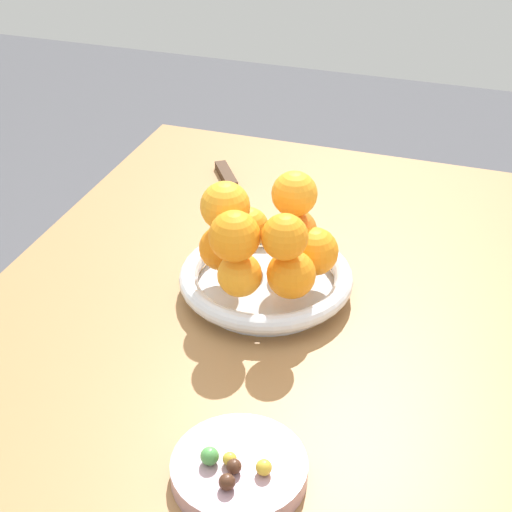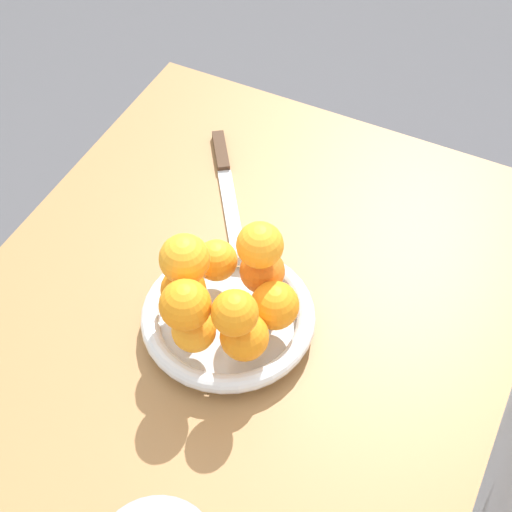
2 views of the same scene
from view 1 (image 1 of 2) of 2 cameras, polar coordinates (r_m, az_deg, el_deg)
name	(u,v)px [view 1 (image 1 of 2)]	position (r m, az deg, el deg)	size (l,w,h in m)	color
dining_table	(253,367)	(1.11, -0.25, -8.07)	(1.10, 0.76, 0.74)	#9E7042
fruit_bowl	(269,281)	(1.08, 0.97, -1.80)	(0.24, 0.24, 0.04)	silver
candy_dish	(239,470)	(0.84, -1.24, -15.28)	(0.14, 0.14, 0.02)	#B28C99
orange_0	(222,248)	(1.06, -2.50, 0.58)	(0.06, 0.06, 0.06)	orange
orange_1	(240,275)	(1.01, -1.20, -1.37)	(0.06, 0.06, 0.06)	orange
orange_2	(291,274)	(1.01, 2.58, -1.34)	(0.06, 0.06, 0.06)	orange
orange_3	(314,251)	(1.05, 4.25, 0.33)	(0.07, 0.07, 0.07)	orange
orange_4	(295,231)	(1.10, 2.84, 1.86)	(0.06, 0.06, 0.06)	orange
orange_5	(248,227)	(1.11, -0.56, 2.09)	(0.06, 0.06, 0.06)	orange
orange_6	(234,236)	(0.97, -1.58, 1.45)	(0.07, 0.07, 0.07)	orange
orange_7	(225,206)	(1.03, -2.26, 3.64)	(0.07, 0.07, 0.07)	orange
orange_8	(294,194)	(1.06, 2.81, 4.54)	(0.06, 0.06, 0.06)	orange
orange_9	(285,236)	(0.97, 2.14, 1.46)	(0.06, 0.06, 0.06)	orange
candy_ball_0	(210,456)	(0.83, -3.39, -14.32)	(0.02, 0.02, 0.02)	#4C9947
candy_ball_1	(234,466)	(0.82, -1.61, -15.05)	(0.02, 0.02, 0.02)	#472819
candy_ball_2	(264,467)	(0.82, 0.57, -15.12)	(0.02, 0.02, 0.02)	gold
candy_ball_3	(227,482)	(0.80, -2.12, -16.11)	(0.02, 0.02, 0.02)	#472819
candy_ball_4	(230,459)	(0.83, -1.92, -14.53)	(0.01, 0.01, 0.01)	gold
knife	(235,192)	(1.34, -1.54, 4.69)	(0.23, 0.16, 0.01)	#3F2819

